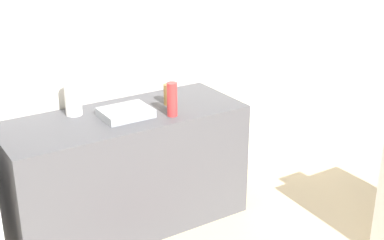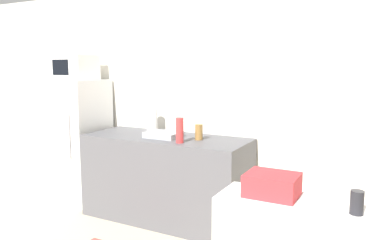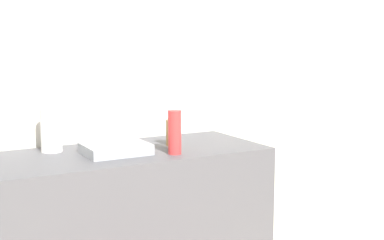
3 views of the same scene
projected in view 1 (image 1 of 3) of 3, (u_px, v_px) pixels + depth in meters
name	position (u px, v px, depth m)	size (l,w,h in m)	color
wall_back	(107.00, 53.00, 4.17)	(8.00, 0.06, 2.60)	silver
counter	(126.00, 171.00, 4.12)	(1.82, 0.71, 0.93)	#4C4C51
sink_basin	(126.00, 113.00, 3.91)	(0.36, 0.28, 0.06)	#9EA3A8
bottle_tall	(172.00, 99.00, 3.89)	(0.08, 0.08, 0.25)	red
bottle_short	(169.00, 94.00, 4.13)	(0.08, 0.08, 0.16)	olive
paper_towel_roll	(73.00, 97.00, 3.91)	(0.12, 0.12, 0.27)	white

